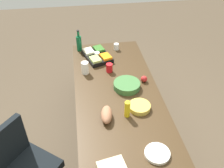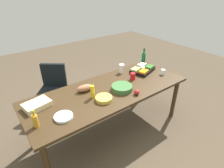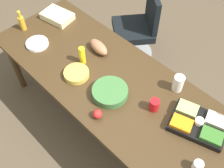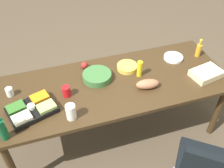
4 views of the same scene
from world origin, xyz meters
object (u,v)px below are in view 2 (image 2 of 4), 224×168
Objects in this scene: paper_cup at (163,72)px; salad_bowl at (122,88)px; mustard_bottle at (92,92)px; apple_red at (137,92)px; dressing_bottle at (35,120)px; mayo_jar at (122,69)px; bread_loaf at (85,88)px; sheet_cake at (37,105)px; conference_table at (109,94)px; paper_plate_stack at (64,117)px; red_solo_cup at (133,76)px; chip_bowl at (104,99)px; office_chair at (54,96)px; wine_bottle at (143,58)px; veggie_tray at (143,69)px.

paper_cup is 0.29× the size of salad_bowl.
apple_red is at bearing -30.21° from mustard_bottle.
mustard_bottle is at bearing 9.05° from dressing_bottle.
mayo_jar reaches higher than apple_red.
dressing_bottle is at bearing -157.10° from bread_loaf.
bread_loaf is 0.75× the size of sheet_cake.
conference_table is 0.38m from bread_loaf.
paper_plate_stack is (-0.80, -0.20, 0.09)m from conference_table.
paper_cup is 0.56m from red_solo_cup.
apple_red is at bearing -19.73° from chip_bowl.
conference_table is at bearing 172.11° from paper_cup.
salad_bowl is at bearing -15.58° from sheet_cake.
office_chair is 2.87× the size of sheet_cake.
chip_bowl is 1.25m from paper_cup.
paper_cup is (1.83, 0.06, 0.03)m from paper_plate_stack.
bread_loaf reaches higher than conference_table.
paper_plate_stack reaches higher than conference_table.
wine_bottle is at bearing 19.35° from conference_table.
mayo_jar is at bearing 17.10° from dressing_bottle.
conference_table is 1.16m from wine_bottle.
mustard_bottle is 0.37× the size of veggie_tray.
chip_bowl is 0.74× the size of salad_bowl.
dressing_bottle is (-0.79, -0.13, -0.01)m from mustard_bottle.
bread_loaf is 1.15m from veggie_tray.
conference_table is 1.04m from paper_cup.
conference_table is at bearing -169.77° from veggie_tray.
paper_plate_stack is 0.45× the size of veggie_tray.
salad_bowl is 0.75m from veggie_tray.
salad_bowl is 0.38m from red_solo_cup.
chip_bowl is (-0.22, -0.18, 0.10)m from conference_table.
dressing_bottle is (-0.88, 0.02, 0.06)m from chip_bowl.
wine_bottle is at bearing 17.07° from paper_plate_stack.
salad_bowl is 1.68× the size of mustard_bottle.
conference_table is 1.19m from office_chair.
paper_cup is 0.35m from veggie_tray.
office_chair reaches higher than paper_cup.
paper_cup is 0.49× the size of mustard_bottle.
wine_bottle is at bearing 40.24° from apple_red.
chip_bowl is 2.52× the size of paper_cup.
veggie_tray reaches higher than sheet_cake.
office_chair is 1.87× the size of veggie_tray.
mayo_jar is 1.41× the size of red_solo_cup.
office_chair is 1.39m from salad_bowl.
mayo_jar is 0.50× the size of wine_bottle.
sheet_cake is (-1.48, 0.16, -0.02)m from red_solo_cup.
chip_bowl is at bearing -60.69° from mustard_bottle.
dressing_bottle is at bearing -162.90° from mayo_jar.
bread_loaf is (-0.31, 0.17, 0.12)m from conference_table.
conference_table is at bearing -176.24° from red_solo_cup.
conference_table is 7.93× the size of wine_bottle.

